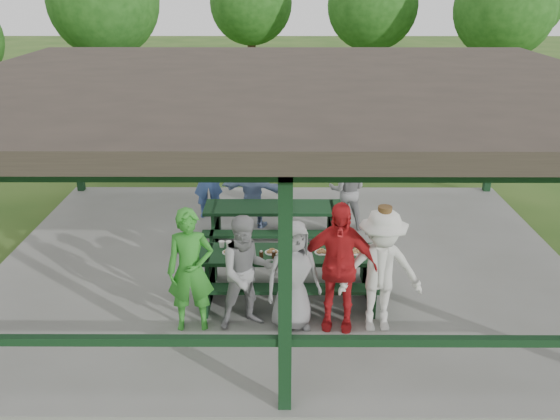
{
  "coord_description": "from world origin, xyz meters",
  "views": [
    {
      "loc": [
        -0.03,
        -9.44,
        4.8
      ],
      "look_at": [
        -0.07,
        -0.3,
        1.2
      ],
      "focal_mm": 38.0,
      "sensor_mm": 36.0,
      "label": 1
    }
  ],
  "objects_px": {
    "contestant_green": "(191,270)",
    "picnic_table_near": "(289,268)",
    "spectator_grey": "(347,190)",
    "contestant_red": "(338,266)",
    "pickup_truck": "(317,115)",
    "contestant_white_fedora": "(381,271)",
    "farm_trailer": "(160,119)",
    "contestant_grey_left": "(247,273)",
    "spectator_lblue": "(253,192)",
    "spectator_blue": "(208,179)",
    "picnic_table_far": "(273,220)",
    "contestant_grey_mid": "(293,276)"
  },
  "relations": [
    {
      "from": "picnic_table_near",
      "to": "spectator_lblue",
      "type": "distance_m",
      "value": 2.95
    },
    {
      "from": "spectator_lblue",
      "to": "farm_trailer",
      "type": "height_order",
      "value": "spectator_lblue"
    },
    {
      "from": "contestant_green",
      "to": "spectator_lblue",
      "type": "bearing_deg",
      "value": 74.31
    },
    {
      "from": "spectator_grey",
      "to": "pickup_truck",
      "type": "distance_m",
      "value": 7.86
    },
    {
      "from": "contestant_grey_mid",
      "to": "pickup_truck",
      "type": "bearing_deg",
      "value": 65.38
    },
    {
      "from": "spectator_blue",
      "to": "farm_trailer",
      "type": "height_order",
      "value": "spectator_blue"
    },
    {
      "from": "contestant_white_fedora",
      "to": "spectator_blue",
      "type": "bearing_deg",
      "value": 122.21
    },
    {
      "from": "spectator_blue",
      "to": "spectator_grey",
      "type": "height_order",
      "value": "spectator_blue"
    },
    {
      "from": "picnic_table_near",
      "to": "contestant_grey_left",
      "type": "height_order",
      "value": "contestant_grey_left"
    },
    {
      "from": "contestant_grey_mid",
      "to": "contestant_white_fedora",
      "type": "xyz_separation_m",
      "value": [
        1.22,
        -0.04,
        0.09
      ]
    },
    {
      "from": "picnic_table_near",
      "to": "farm_trailer",
      "type": "height_order",
      "value": "farm_trailer"
    },
    {
      "from": "contestant_green",
      "to": "pickup_truck",
      "type": "bearing_deg",
      "value": 72.97
    },
    {
      "from": "contestant_grey_left",
      "to": "farm_trailer",
      "type": "relative_size",
      "value": 0.43
    },
    {
      "from": "contestant_white_fedora",
      "to": "spectator_lblue",
      "type": "distance_m",
      "value": 4.26
    },
    {
      "from": "picnic_table_near",
      "to": "contestant_white_fedora",
      "type": "height_order",
      "value": "contestant_white_fedora"
    },
    {
      "from": "picnic_table_near",
      "to": "contestant_grey_left",
      "type": "distance_m",
      "value": 1.1
    },
    {
      "from": "picnic_table_far",
      "to": "contestant_grey_left",
      "type": "height_order",
      "value": "contestant_grey_left"
    },
    {
      "from": "contestant_grey_mid",
      "to": "spectator_lblue",
      "type": "bearing_deg",
      "value": 81.37
    },
    {
      "from": "farm_trailer",
      "to": "contestant_grey_left",
      "type": "bearing_deg",
      "value": -55.06
    },
    {
      "from": "picnic_table_near",
      "to": "contestant_grey_mid",
      "type": "distance_m",
      "value": 0.94
    },
    {
      "from": "contestant_white_fedora",
      "to": "farm_trailer",
      "type": "relative_size",
      "value": 0.47
    },
    {
      "from": "contestant_grey_mid",
      "to": "spectator_lblue",
      "type": "relative_size",
      "value": 1.12
    },
    {
      "from": "contestant_grey_mid",
      "to": "spectator_blue",
      "type": "relative_size",
      "value": 1.0
    },
    {
      "from": "spectator_grey",
      "to": "picnic_table_far",
      "type": "bearing_deg",
      "value": 38.1
    },
    {
      "from": "spectator_grey",
      "to": "contestant_red",
      "type": "bearing_deg",
      "value": 91.08
    },
    {
      "from": "contestant_green",
      "to": "spectator_blue",
      "type": "xyz_separation_m",
      "value": [
        -0.27,
        4.24,
        -0.08
      ]
    },
    {
      "from": "pickup_truck",
      "to": "farm_trailer",
      "type": "bearing_deg",
      "value": 80.76
    },
    {
      "from": "contestant_grey_mid",
      "to": "spectator_grey",
      "type": "bearing_deg",
      "value": 53.02
    },
    {
      "from": "contestant_red",
      "to": "spectator_lblue",
      "type": "xyz_separation_m",
      "value": [
        -1.36,
        3.71,
        -0.22
      ]
    },
    {
      "from": "contestant_grey_left",
      "to": "spectator_grey",
      "type": "bearing_deg",
      "value": 45.79
    },
    {
      "from": "farm_trailer",
      "to": "contestant_green",
      "type": "bearing_deg",
      "value": -58.94
    },
    {
      "from": "contestant_green",
      "to": "farm_trailer",
      "type": "distance_m",
      "value": 11.24
    },
    {
      "from": "contestant_grey_mid",
      "to": "farm_trailer",
      "type": "height_order",
      "value": "contestant_grey_mid"
    },
    {
      "from": "contestant_grey_left",
      "to": "spectator_lblue",
      "type": "bearing_deg",
      "value": 73.31
    },
    {
      "from": "spectator_blue",
      "to": "contestant_grey_left",
      "type": "bearing_deg",
      "value": 96.03
    },
    {
      "from": "picnic_table_far",
      "to": "pickup_truck",
      "type": "distance_m",
      "value": 8.76
    },
    {
      "from": "picnic_table_near",
      "to": "contestant_grey_mid",
      "type": "relative_size",
      "value": 1.73
    },
    {
      "from": "contestant_green",
      "to": "picnic_table_near",
      "type": "bearing_deg",
      "value": 27.52
    },
    {
      "from": "picnic_table_near",
      "to": "picnic_table_far",
      "type": "relative_size",
      "value": 1.11
    },
    {
      "from": "spectator_blue",
      "to": "pickup_truck",
      "type": "xyz_separation_m",
      "value": [
        2.67,
        7.31,
        -0.25
      ]
    },
    {
      "from": "contestant_green",
      "to": "contestant_grey_mid",
      "type": "height_order",
      "value": "contestant_green"
    },
    {
      "from": "contestant_grey_mid",
      "to": "picnic_table_far",
      "type": "bearing_deg",
      "value": 76.48
    },
    {
      "from": "contestant_grey_mid",
      "to": "spectator_blue",
      "type": "distance_m",
      "value": 4.56
    },
    {
      "from": "contestant_green",
      "to": "contestant_red",
      "type": "relative_size",
      "value": 0.95
    },
    {
      "from": "picnic_table_near",
      "to": "pickup_truck",
      "type": "height_order",
      "value": "pickup_truck"
    },
    {
      "from": "spectator_blue",
      "to": "spectator_grey",
      "type": "relative_size",
      "value": 1.06
    },
    {
      "from": "contestant_grey_mid",
      "to": "contestant_white_fedora",
      "type": "relative_size",
      "value": 0.87
    },
    {
      "from": "spectator_lblue",
      "to": "spectator_grey",
      "type": "xyz_separation_m",
      "value": [
        1.88,
        -0.05,
        0.05
      ]
    },
    {
      "from": "picnic_table_near",
      "to": "spectator_grey",
      "type": "distance_m",
      "value": 3.06
    },
    {
      "from": "spectator_blue",
      "to": "pickup_truck",
      "type": "height_order",
      "value": "spectator_blue"
    }
  ]
}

